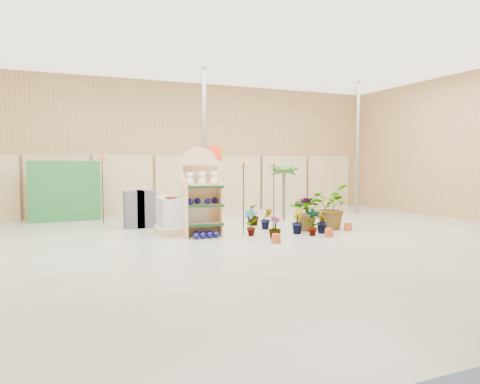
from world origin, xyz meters
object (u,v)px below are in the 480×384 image
Objects in this scene: bird_table_front at (243,163)px; potted_plant_2 at (306,211)px; display_shelf at (201,195)px; pallet_stack at (182,215)px.

potted_plant_2 is at bearing -1.69° from bird_table_front.
display_shelf reaches higher than potted_plant_2.
pallet_stack is at bearing 165.24° from potted_plant_2.
pallet_stack is (-0.33, 0.51, -0.53)m from display_shelf.
bird_table_front reaches higher than potted_plant_2.
display_shelf is at bearing 173.79° from potted_plant_2.
pallet_stack is 2.01m from bird_table_front.
display_shelf is 1.29m from bird_table_front.
bird_table_front is at bearing -6.63° from display_shelf.
potted_plant_2 is (3.06, -0.81, 0.04)m from pallet_stack.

